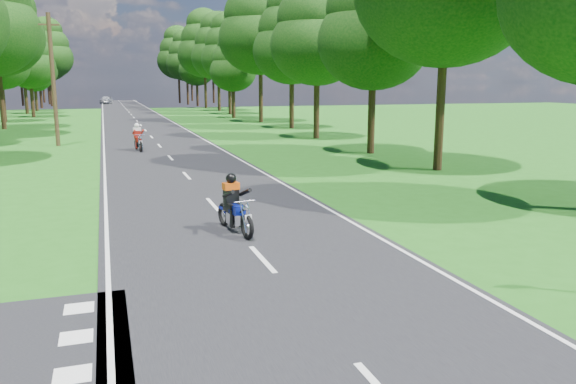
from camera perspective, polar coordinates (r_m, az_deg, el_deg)
name	(u,v)px	position (r m, az deg, el deg)	size (l,w,h in m)	color
ground	(290,291)	(10.86, 0.23, -10.00)	(160.00, 160.00, 0.00)	#1D5914
main_road	(137,121)	(59.83, -15.10, 6.98)	(7.00, 140.00, 0.02)	black
road_markings	(137,122)	(57.96, -15.13, 6.87)	(7.40, 140.00, 0.01)	silver
treeline	(141,44)	(69.97, -14.72, 14.31)	(40.00, 115.35, 14.78)	black
telegraph_pole	(53,79)	(37.73, -22.75, 10.50)	(1.20, 0.26, 8.00)	#382616
rider_near_blue	(235,203)	(14.73, -5.44, -1.16)	(0.62, 1.86, 1.55)	#0D1C94
rider_far_red	(138,137)	(33.60, -15.00, 5.43)	(0.63, 1.90, 1.58)	#9D140C
distant_car	(106,100)	(109.41, -17.97, 8.90)	(1.68, 4.18, 1.42)	#B7BABE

